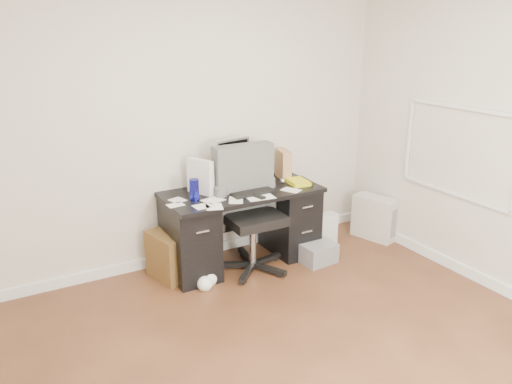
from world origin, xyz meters
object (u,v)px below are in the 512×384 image
office_chair (253,211)px  wicker_basket (177,253)px  lcd_monitor (233,162)px  keyboard (253,193)px  pc_tower (375,218)px  desk (242,224)px

office_chair → wicker_basket: bearing=160.9°
lcd_monitor → keyboard: (0.04, -0.33, -0.23)m
lcd_monitor → pc_tower: bearing=-22.5°
desk → pc_tower: bearing=-7.0°
desk → pc_tower: 1.57m
office_chair → pc_tower: bearing=0.8°
keyboard → desk: bearing=100.4°
wicker_basket → desk: bearing=-5.3°
keyboard → pc_tower: (1.51, -0.04, -0.53)m
desk → office_chair: office_chair is taller
desk → wicker_basket: (-0.66, 0.06, -0.18)m
pc_tower → wicker_basket: bearing=156.7°
lcd_monitor → pc_tower: lcd_monitor is taller
desk → lcd_monitor: size_ratio=3.14×
lcd_monitor → office_chair: 0.53m
keyboard → pc_tower: size_ratio=0.88×
keyboard → pc_tower: bearing=-4.2°
wicker_basket → keyboard: bearing=-17.2°
lcd_monitor → desk: bearing=-96.7°
lcd_monitor → wicker_basket: 1.02m
lcd_monitor → wicker_basket: bearing=-179.7°
keyboard → wicker_basket: keyboard is taller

